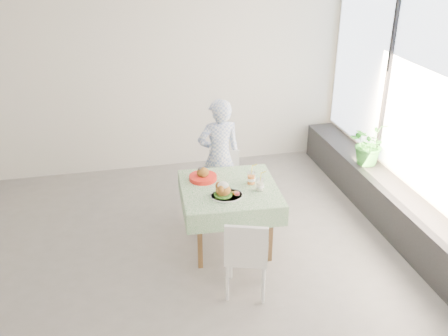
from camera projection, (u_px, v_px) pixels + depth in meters
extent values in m
plane|color=slate|center=(164.00, 262.00, 5.45)|extent=(6.00, 6.00, 0.00)
cube|color=silver|center=(138.00, 77.00, 7.04)|extent=(6.00, 0.02, 2.80)
cube|color=silver|center=(205.00, 323.00, 2.65)|extent=(6.00, 0.02, 2.80)
cube|color=silver|center=(431.00, 120.00, 5.45)|extent=(0.02, 5.00, 2.80)
cube|color=#D1E0F9|center=(432.00, 99.00, 5.34)|extent=(0.01, 4.80, 2.18)
cube|color=black|center=(398.00, 213.00, 5.91)|extent=(0.40, 4.80, 0.50)
cube|color=brown|center=(229.00, 190.00, 5.46)|extent=(0.95, 0.95, 0.04)
cube|color=white|center=(229.00, 188.00, 5.45)|extent=(1.10, 1.10, 0.01)
cube|color=white|center=(224.00, 185.00, 6.21)|extent=(0.46, 0.46, 0.04)
cube|color=white|center=(224.00, 164.00, 6.27)|extent=(0.38, 0.12, 0.38)
cube|color=white|center=(247.00, 254.00, 4.85)|extent=(0.52, 0.52, 0.04)
cube|color=white|center=(246.00, 245.00, 4.59)|extent=(0.40, 0.17, 0.41)
imported|color=#8399D1|center=(219.00, 156.00, 6.19)|extent=(0.56, 0.39, 1.49)
cylinder|color=white|center=(227.00, 196.00, 5.25)|extent=(0.35, 0.35, 0.02)
cylinder|color=#225615|center=(223.00, 195.00, 5.24)|extent=(0.19, 0.19, 0.02)
ellipsoid|color=brown|center=(223.00, 190.00, 5.21)|extent=(0.16, 0.15, 0.13)
ellipsoid|color=white|center=(223.00, 185.00, 5.19)|extent=(0.12, 0.11, 0.08)
cylinder|color=#A20F18|center=(237.00, 193.00, 5.25)|extent=(0.06, 0.06, 0.03)
cylinder|color=white|center=(251.00, 178.00, 5.50)|extent=(0.09, 0.09, 0.13)
cylinder|color=orange|center=(251.00, 180.00, 5.50)|extent=(0.08, 0.08, 0.10)
cylinder|color=white|center=(251.00, 173.00, 5.47)|extent=(0.10, 0.10, 0.01)
cylinder|color=yellow|center=(252.00, 169.00, 5.45)|extent=(0.01, 0.03, 0.18)
cylinder|color=white|center=(260.00, 185.00, 5.37)|extent=(0.08, 0.08, 0.12)
cylinder|color=white|center=(260.00, 186.00, 5.37)|extent=(0.08, 0.08, 0.09)
cylinder|color=white|center=(260.00, 180.00, 5.34)|extent=(0.09, 0.09, 0.01)
cylinder|color=yellow|center=(261.00, 176.00, 5.32)|extent=(0.01, 0.03, 0.17)
cylinder|color=red|center=(203.00, 178.00, 5.60)|extent=(0.31, 0.31, 0.05)
cylinder|color=white|center=(203.00, 177.00, 5.60)|extent=(0.26, 0.26, 0.02)
ellipsoid|color=brown|center=(203.00, 172.00, 5.58)|extent=(0.14, 0.13, 0.12)
imported|color=#2A7226|center=(368.00, 143.00, 6.46)|extent=(0.68, 0.68, 0.57)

